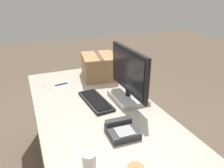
# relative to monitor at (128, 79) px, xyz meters

# --- Properties ---
(office_desk) EXTENTS (1.80, 0.90, 0.75)m
(office_desk) POSITION_rel_monitor_xyz_m (0.00, -0.28, -0.56)
(office_desk) COLOR #A89E8E
(office_desk) RESTS_ON ground_plane
(monitor) EXTENTS (0.57, 0.24, 0.43)m
(monitor) POSITION_rel_monitor_xyz_m (0.00, 0.00, 0.00)
(monitor) COLOR #B7B7B7
(monitor) RESTS_ON office_desk
(keyboard) EXTENTS (0.42, 0.18, 0.03)m
(keyboard) POSITION_rel_monitor_xyz_m (-0.06, -0.26, -0.17)
(keyboard) COLOR black
(keyboard) RESTS_ON office_desk
(desk_phone) EXTENTS (0.19, 0.19, 0.07)m
(desk_phone) POSITION_rel_monitor_xyz_m (0.40, -0.24, -0.16)
(desk_phone) COLOR #2D2D33
(desk_phone) RESTS_ON office_desk
(paper_cup_left) EXTENTS (0.07, 0.07, 0.11)m
(paper_cup_left) POSITION_rel_monitor_xyz_m (0.61, -0.52, -0.13)
(paper_cup_left) COLOR white
(paper_cup_left) RESTS_ON office_desk
(spoon) EXTENTS (0.13, 0.07, 0.00)m
(spoon) POSITION_rel_monitor_xyz_m (-0.50, -0.58, -0.18)
(spoon) COLOR silver
(spoon) RESTS_ON office_desk
(cardboard_box) EXTENTS (0.43, 0.38, 0.23)m
(cardboard_box) POSITION_rel_monitor_xyz_m (-0.58, -0.04, -0.07)
(cardboard_box) COLOR #9E754C
(cardboard_box) RESTS_ON office_desk
(pen_marker) EXTENTS (0.03, 0.12, 0.01)m
(pen_marker) POSITION_rel_monitor_xyz_m (-0.52, -0.45, -0.18)
(pen_marker) COLOR #1933B2
(pen_marker) RESTS_ON office_desk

